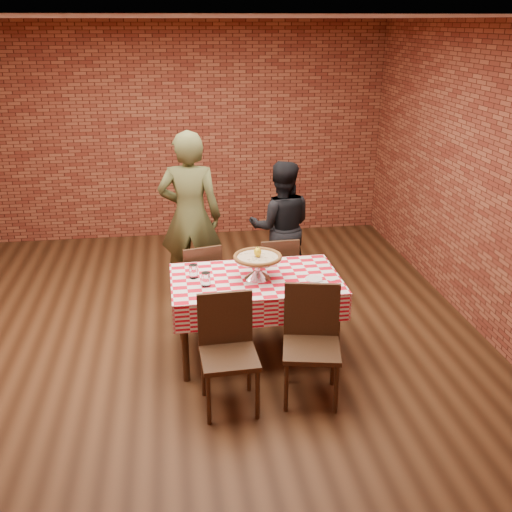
% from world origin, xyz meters
% --- Properties ---
extents(ground, '(6.00, 6.00, 0.00)m').
position_xyz_m(ground, '(0.00, 0.00, 0.00)').
color(ground, black).
rests_on(ground, ground).
extents(back_wall, '(5.50, 0.00, 5.50)m').
position_xyz_m(back_wall, '(0.00, 3.00, 1.45)').
color(back_wall, maroon).
rests_on(back_wall, ground).
extents(table, '(1.48, 0.90, 0.75)m').
position_xyz_m(table, '(0.50, -0.40, 0.38)').
color(table, '#362314').
rests_on(table, ground).
extents(tablecloth, '(1.52, 0.94, 0.25)m').
position_xyz_m(tablecloth, '(0.50, -0.40, 0.63)').
color(tablecloth, red).
rests_on(tablecloth, table).
extents(pizza_stand, '(0.53, 0.53, 0.19)m').
position_xyz_m(pizza_stand, '(0.52, -0.40, 0.85)').
color(pizza_stand, silver).
rests_on(pizza_stand, tablecloth).
extents(pizza, '(0.54, 0.54, 0.03)m').
position_xyz_m(pizza, '(0.52, -0.40, 0.95)').
color(pizza, '#C4B38D').
rests_on(pizza, pizza_stand).
extents(lemon, '(0.08, 0.08, 0.09)m').
position_xyz_m(lemon, '(0.52, -0.40, 1.00)').
color(lemon, yellow).
rests_on(lemon, pizza).
extents(water_glass_left, '(0.08, 0.08, 0.12)m').
position_xyz_m(water_glass_left, '(0.06, -0.51, 0.82)').
color(water_glass_left, white).
rests_on(water_glass_left, tablecloth).
extents(water_glass_right, '(0.08, 0.08, 0.12)m').
position_xyz_m(water_glass_right, '(-0.04, -0.32, 0.82)').
color(water_glass_right, white).
rests_on(water_glass_right, tablecloth).
extents(side_plate, '(0.15, 0.15, 0.01)m').
position_xyz_m(side_plate, '(1.00, -0.51, 0.76)').
color(side_plate, white).
rests_on(side_plate, tablecloth).
extents(sweetener_packet_a, '(0.06, 0.06, 0.00)m').
position_xyz_m(sweetener_packet_a, '(1.05, -0.55, 0.76)').
color(sweetener_packet_a, white).
rests_on(sweetener_packet_a, tablecloth).
extents(sweetener_packet_b, '(0.06, 0.05, 0.00)m').
position_xyz_m(sweetener_packet_b, '(1.16, -0.54, 0.76)').
color(sweetener_packet_b, white).
rests_on(sweetener_packet_b, tablecloth).
extents(condiment_caddy, '(0.11, 0.10, 0.15)m').
position_xyz_m(condiment_caddy, '(0.57, -0.10, 0.83)').
color(condiment_caddy, silver).
rests_on(condiment_caddy, tablecloth).
extents(chair_near_left, '(0.45, 0.45, 0.92)m').
position_xyz_m(chair_near_left, '(0.18, -1.19, 0.46)').
color(chair_near_left, '#362314').
rests_on(chair_near_left, ground).
extents(chair_near_right, '(0.53, 0.53, 0.93)m').
position_xyz_m(chair_near_right, '(0.84, -1.16, 0.47)').
color(chair_near_right, '#362314').
rests_on(chair_near_right, ground).
extents(chair_far_left, '(0.46, 0.46, 0.86)m').
position_xyz_m(chair_far_left, '(0.03, 0.31, 0.43)').
color(chair_far_left, '#362314').
rests_on(chair_far_left, ground).
extents(chair_far_right, '(0.40, 0.40, 0.87)m').
position_xyz_m(chair_far_right, '(0.83, 0.39, 0.43)').
color(chair_far_right, '#362314').
rests_on(chair_far_right, ground).
extents(diner_olive, '(0.74, 0.55, 1.85)m').
position_xyz_m(diner_olive, '(-0.02, 0.93, 0.92)').
color(diner_olive, '#484C28').
rests_on(diner_olive, ground).
extents(diner_black, '(0.79, 0.65, 1.49)m').
position_xyz_m(diner_black, '(0.98, 0.97, 0.74)').
color(diner_black, black).
rests_on(diner_black, ground).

